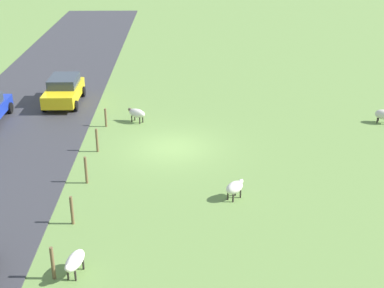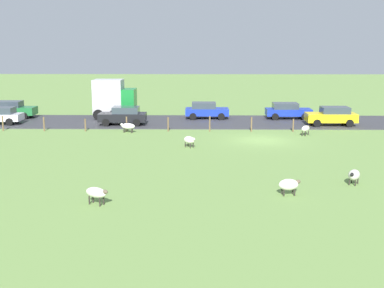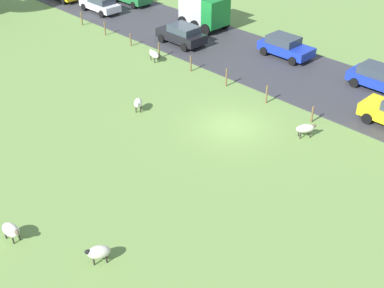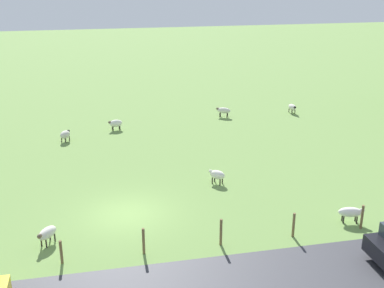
{
  "view_description": "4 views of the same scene",
  "coord_description": "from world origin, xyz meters",
  "views": [
    {
      "loc": [
        -0.52,
        25.51,
        11.21
      ],
      "look_at": [
        -0.97,
        0.93,
        0.61
      ],
      "focal_mm": 51.46,
      "sensor_mm": 36.0,
      "label": 1
    },
    {
      "loc": [
        -36.78,
        4.59,
        7.14
      ],
      "look_at": [
        -4.31,
        5.12,
        0.58
      ],
      "focal_mm": 47.03,
      "sensor_mm": 36.0,
      "label": 2
    },
    {
      "loc": [
        -19.2,
        -16.03,
        14.88
      ],
      "look_at": [
        -4.04,
        -0.76,
        0.95
      ],
      "focal_mm": 46.26,
      "sensor_mm": 36.0,
      "label": 3
    },
    {
      "loc": [
        21.89,
        -1.39,
        11.53
      ],
      "look_at": [
        -5.9,
        4.57,
        1.29
      ],
      "focal_mm": 45.81,
      "sensor_mm": 36.0,
      "label": 4
    }
  ],
  "objects": [
    {
      "name": "sheep_5",
      "position": [
        -11.82,
        -3.29,
        0.5
      ],
      "size": [
        1.07,
        0.94,
        0.78
      ],
      "color": "beige",
      "rests_on": "ground_plane"
    },
    {
      "name": "fence_post_2",
      "position": [
        3.73,
        3.8,
        0.63
      ],
      "size": [
        0.12,
        0.12,
        1.26
      ],
      "primitive_type": "cylinder",
      "color": "brown",
      "rests_on": "ground_plane"
    },
    {
      "name": "sheep_0",
      "position": [
        -13.7,
        0.36,
        0.51
      ],
      "size": [
        0.68,
        1.1,
        0.79
      ],
      "color": "silver",
      "rests_on": "ground_plane"
    },
    {
      "name": "sheep_3",
      "position": [
        -2.66,
        5.33,
        0.52
      ],
      "size": [
        0.99,
        1.0,
        0.78
      ],
      "color": "silver",
      "rests_on": "ground_plane"
    },
    {
      "name": "ground_plane",
      "position": [
        0.0,
        0.0,
        0.0
      ],
      "size": [
        160.0,
        160.0,
        0.0
      ],
      "primitive_type": "plane",
      "color": "#6B8E47"
    },
    {
      "name": "fence_post_4",
      "position": [
        3.73,
        10.6,
        0.6
      ],
      "size": [
        0.12,
        0.12,
        1.21
      ],
      "primitive_type": "cylinder",
      "color": "brown",
      "rests_on": "ground_plane"
    },
    {
      "name": "sheep_1",
      "position": [
        -15.19,
        15.19,
        0.49
      ],
      "size": [
        1.11,
        0.58,
        0.75
      ],
      "color": "silver",
      "rests_on": "ground_plane"
    },
    {
      "name": "fence_post_1",
      "position": [
        3.73,
        0.4,
        0.61
      ],
      "size": [
        0.12,
        0.12,
        1.21
      ],
      "primitive_type": "cylinder",
      "color": "brown",
      "rests_on": "ground_plane"
    },
    {
      "name": "fence_post_3",
      "position": [
        3.73,
        7.2,
        0.59
      ],
      "size": [
        0.12,
        0.12,
        1.18
      ],
      "primitive_type": "cylinder",
      "color": "brown",
      "rests_on": "ground_plane"
    },
    {
      "name": "sheep_2",
      "position": [
        2.06,
        -3.67,
        0.54
      ],
      "size": [
        1.15,
        1.01,
        0.79
      ],
      "color": "silver",
      "rests_on": "ground_plane"
    },
    {
      "name": "sheep_6",
      "position": [
        -15.28,
        9.22,
        0.55
      ],
      "size": [
        0.94,
        1.21,
        0.8
      ],
      "color": "silver",
      "rests_on": "ground_plane"
    },
    {
      "name": "fence_post_0",
      "position": [
        3.73,
        -3.01,
        0.53
      ],
      "size": [
        0.12,
        0.12,
        1.05
      ],
      "primitive_type": "cylinder",
      "color": "brown",
      "rests_on": "ground_plane"
    },
    {
      "name": "sheep_4",
      "position": [
        3.06,
        10.4,
        0.54
      ],
      "size": [
        0.74,
        1.29,
        0.78
      ],
      "color": "white",
      "rests_on": "ground_plane"
    }
  ]
}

